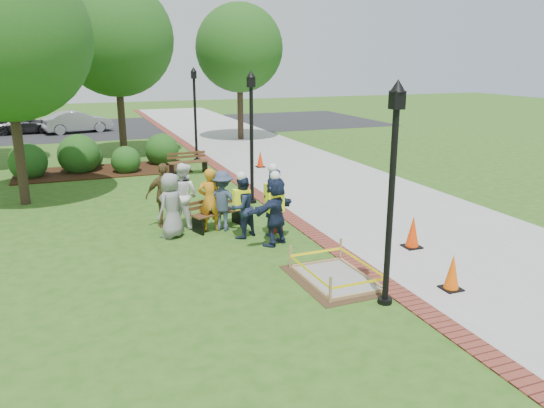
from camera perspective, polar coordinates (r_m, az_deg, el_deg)
name	(u,v)px	position (r m, az deg, el deg)	size (l,w,h in m)	color
ground	(270,259)	(12.67, -0.18, -5.93)	(100.00, 100.00, 0.00)	#285116
sidewalk	(296,167)	(23.41, 2.61, 4.03)	(6.00, 60.00, 0.02)	#9E9E99
brick_edging	(225,172)	(22.34, -5.08, 3.45)	(0.50, 60.00, 0.03)	maroon
mulch_bed	(104,171)	(23.52, -17.66, 3.40)	(7.00, 3.00, 0.05)	#381E0F
parking_lot	(133,127)	(38.55, -14.68, 8.01)	(36.00, 12.00, 0.01)	black
wet_concrete_pad	(336,269)	(11.53, 6.89, -7.00)	(1.76, 2.34, 0.55)	#47331E
bench_near	(218,219)	(14.89, -5.82, -1.64)	(1.63, 0.99, 0.84)	brown
bench_far	(188,167)	(22.18, -8.99, 3.94)	(1.66, 0.67, 0.88)	brown
cone_front	(452,273)	(11.51, 18.82, -7.05)	(0.39, 0.39, 0.78)	black
cone_back	(413,233)	(13.71, 14.90, -3.00)	(0.42, 0.42, 0.84)	black
cone_far	(260,159)	(23.21, -1.27, 4.82)	(0.38, 0.38, 0.74)	black
toolbox	(276,229)	(14.53, 0.41, -2.73)	(0.35, 0.19, 0.18)	maroon
lamp_near	(392,179)	(9.93, 12.81, 2.65)	(0.28, 0.28, 4.26)	black
lamp_mid	(251,128)	(17.07, -2.22, 8.21)	(0.28, 0.28, 4.26)	black
lamp_far	(195,107)	(24.74, -8.29, 10.28)	(0.28, 0.28, 4.26)	black
tree_left	(5,36)	(18.65, -26.83, 15.79)	(5.16, 5.16, 7.84)	#3D2D1E
tree_back	(116,39)	(26.67, -16.46, 16.68)	(5.33, 5.33, 8.17)	#3D2D1E
tree_right	(239,48)	(31.30, -3.53, 16.39)	(4.96, 4.96, 7.67)	#3D2D1E
shrub_a	(30,178)	(23.36, -24.60, 2.59)	(1.49, 1.49, 1.49)	#1D4A15
shrub_b	(80,172)	(23.75, -19.90, 3.26)	(1.72, 1.72, 1.72)	#1D4A15
shrub_c	(127,173)	(23.01, -15.36, 3.27)	(1.21, 1.21, 1.21)	#1D4A15
shrub_d	(163,164)	(24.55, -11.68, 4.24)	(1.49, 1.49, 1.49)	#1D4A15
shrub_e	(91,167)	(24.60, -18.87, 3.75)	(1.06, 1.06, 1.06)	#1D4A15
casual_person_a	(171,206)	(14.20, -10.80, -0.17)	(0.66, 0.63, 1.73)	gray
casual_person_b	(210,200)	(14.56, -6.70, 0.44)	(0.62, 0.46, 1.75)	orange
casual_person_c	(184,195)	(15.04, -9.48, 0.95)	(0.66, 0.69, 1.82)	white
casual_person_d	(165,195)	(15.11, -11.43, 0.93)	(0.59, 0.38, 1.82)	brown
casual_person_e	(223,201)	(14.59, -5.33, 0.33)	(0.63, 0.58, 1.67)	#34415C
hivis_worker_a	(275,209)	(13.36, 0.33, -0.50)	(0.67, 0.60, 1.92)	#17283E
hivis_worker_b	(273,200)	(14.09, 0.07, 0.43)	(0.69, 0.65, 1.96)	#1C274A
hivis_worker_c	(242,205)	(13.93, -3.27, -0.10)	(0.62, 0.54, 1.79)	#17193C
parked_car_a	(23,134)	(37.42, -25.24, 6.84)	(4.45, 1.93, 1.45)	black
parked_car_b	(78,133)	(36.65, -20.10, 7.22)	(4.62, 2.01, 1.51)	#96969B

